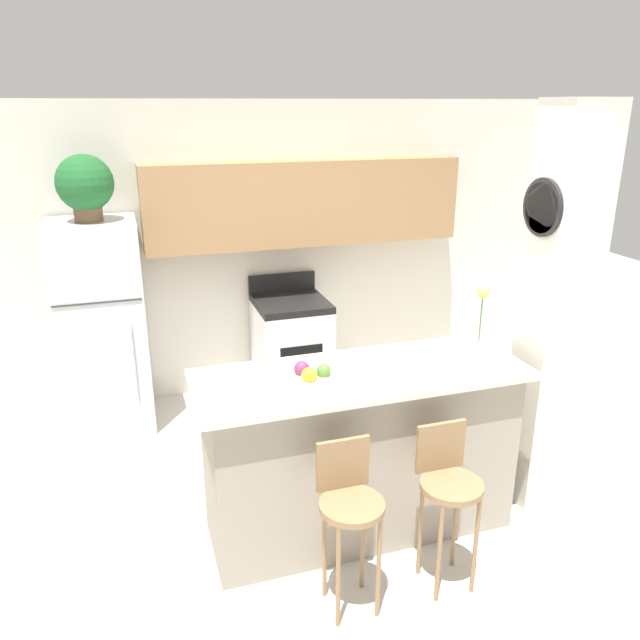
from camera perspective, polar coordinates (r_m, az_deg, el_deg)
name	(u,v)px	position (r m, az deg, el deg)	size (l,w,h in m)	color
ground_plane	(358,526)	(4.14, 3.53, -18.27)	(14.00, 14.00, 0.00)	beige
wall_back	(284,231)	(5.52, -3.35, 8.17)	(5.60, 0.38, 2.55)	silver
pillar_right	(556,316)	(4.10, 20.74, 0.38)	(0.38, 0.34, 2.55)	silver
counter_bar	(360,452)	(3.84, 3.69, -11.93)	(1.94, 0.71, 1.06)	gray
refrigerator	(102,327)	(5.22, -19.28, -0.62)	(0.66, 0.68, 1.68)	silver
stove_range	(291,348)	(5.54, -2.62, -2.58)	(0.61, 0.64, 1.07)	white
bar_stool_left	(349,505)	(3.28, 2.70, -16.54)	(0.33, 0.33, 0.92)	olive
bar_stool_right	(448,485)	(3.49, 11.61, -14.58)	(0.33, 0.33, 0.92)	olive
potted_plant_on_fridge	(85,185)	(4.98, -20.70, 11.47)	(0.42, 0.42, 0.49)	brown
orchid_vase	(478,343)	(3.82, 14.29, -2.07)	(0.13, 0.13, 0.46)	white
fruit_bowl	(312,377)	(3.42, -0.76, -5.23)	(0.28, 0.28, 0.12)	silver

